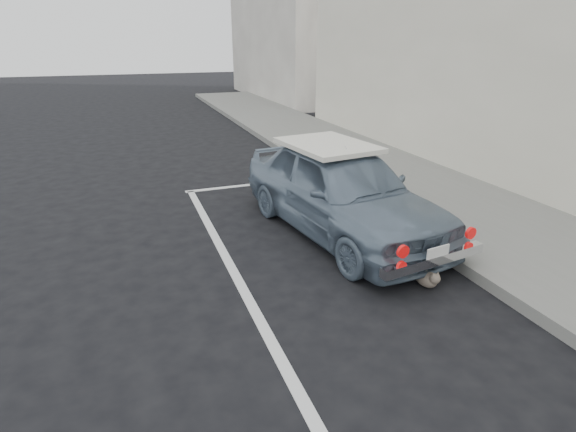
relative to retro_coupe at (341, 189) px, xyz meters
name	(u,v)px	position (x,y,z in m)	size (l,w,h in m)	color
sidewalk	(543,251)	(2.25, -1.74, -0.61)	(2.80, 40.00, 0.15)	slate
building_far	(292,11)	(5.40, 16.26, 3.32)	(3.50, 10.00, 8.00)	#ACA59C
pline_front	(259,184)	(-0.45, 2.76, -0.68)	(3.00, 0.12, 0.01)	silver
pline_side	(234,273)	(-1.85, -0.74, -0.68)	(0.12, 7.00, 0.01)	silver
retro_coupe	(341,189)	(0.00, 0.00, 0.00)	(2.12, 4.15, 1.35)	slate
cat	(427,278)	(0.24, -1.86, -0.57)	(0.23, 0.49, 0.26)	#62574B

